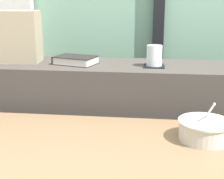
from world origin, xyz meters
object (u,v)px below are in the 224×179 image
at_px(soup_bowl, 204,130).
at_px(closed_book, 75,60).
at_px(throw_pillow, 8,37).
at_px(juice_glass, 154,56).
at_px(breakfast_table, 90,178).
at_px(coaster_square, 154,66).

bearing_deg(soup_bowl, closed_book, 143.57).
xyz_separation_m(closed_book, soup_bowl, (0.59, -0.43, -0.17)).
distance_m(throw_pillow, soup_bowl, 1.08).
distance_m(juice_glass, soup_bowl, 0.50).
relative_size(breakfast_table, soup_bowl, 5.94).
xyz_separation_m(juice_glass, soup_bowl, (0.19, -0.41, -0.20)).
xyz_separation_m(closed_book, throw_pillow, (-0.35, 0.02, 0.11)).
xyz_separation_m(breakfast_table, soup_bowl, (0.41, 0.15, 0.14)).
height_order(breakfast_table, coaster_square, coaster_square).
height_order(closed_book, throw_pillow, throw_pillow).
bearing_deg(closed_book, soup_bowl, -36.43).
xyz_separation_m(throw_pillow, soup_bowl, (0.94, -0.45, -0.28)).
bearing_deg(soup_bowl, coaster_square, 115.01).
relative_size(breakfast_table, coaster_square, 11.80).
height_order(juice_glass, throw_pillow, throw_pillow).
bearing_deg(coaster_square, juice_glass, -90.00).
distance_m(coaster_square, closed_book, 0.39).
distance_m(closed_book, throw_pillow, 0.37).
relative_size(juice_glass, closed_book, 0.43).
xyz_separation_m(coaster_square, soup_bowl, (0.19, -0.41, -0.16)).
bearing_deg(throw_pillow, closed_book, -2.76).
bearing_deg(coaster_square, throw_pillow, 177.22).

